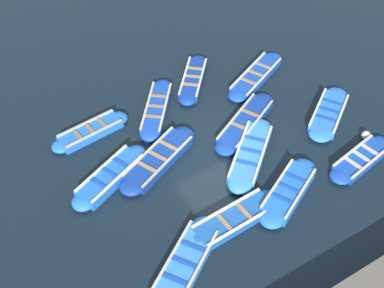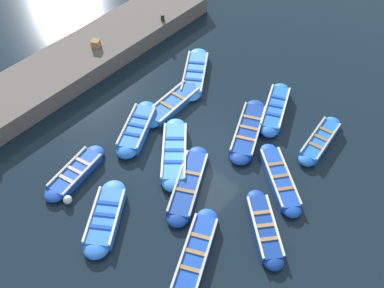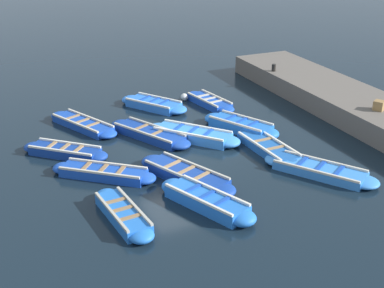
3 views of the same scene
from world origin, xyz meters
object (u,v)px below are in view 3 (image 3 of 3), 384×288
boat_outer_left (186,175)px  boat_outer_right (65,151)px  boat_broadside (241,126)px  wooden_crate (379,105)px  boat_centre (154,104)px  boat_near_quay (193,135)px  boat_end_of_row (320,170)px  boat_stern_in (83,124)px  boat_alongside (103,173)px  boat_drifting (268,148)px  boat_inner_gap (123,214)px  bollard_mid_north (274,68)px  boat_mid_row (210,102)px  buoy_orange_near (184,97)px  boat_far_corner (207,201)px  boat_tucked (150,134)px

boat_outer_left → boat_outer_right: size_ratio=1.33×
boat_broadside → wooden_crate: size_ratio=9.08×
boat_centre → wooden_crate: wooden_crate is taller
boat_near_quay → boat_centre: bearing=92.6°
boat_end_of_row → boat_outer_right: size_ratio=1.29×
boat_stern_in → boat_alongside: (-0.38, -4.63, 0.01)m
boat_drifting → boat_inner_gap: boat_inner_gap is taller
boat_stern_in → boat_outer_left: 6.25m
boat_stern_in → bollard_mid_north: (9.83, 1.38, 0.90)m
bollard_mid_north → boat_mid_row: bearing=-166.1°
boat_inner_gap → bollard_mid_north: 13.63m
boat_end_of_row → boat_alongside: 7.22m
boat_broadside → wooden_crate: (4.97, -2.19, 0.86)m
buoy_orange_near → boat_mid_row: bearing=-51.9°
boat_far_corner → boat_end_of_row: (4.38, 0.41, -0.05)m
boat_end_of_row → boat_broadside: boat_broadside is taller
boat_centre → buoy_orange_near: 1.71m
boat_far_corner → bollard_mid_north: (7.90, 9.13, 0.85)m
buoy_orange_near → boat_near_quay: bearing=-108.8°
boat_drifting → boat_near_quay: (-2.08, 2.17, 0.03)m
boat_far_corner → boat_near_quay: boat_far_corner is taller
boat_alongside → boat_near_quay: 4.35m
boat_end_of_row → wooden_crate: size_ratio=10.00×
boat_end_of_row → boat_broadside: size_ratio=1.10×
boat_alongside → bollard_mid_north: (10.21, 6.00, 0.89)m
boat_drifting → boat_near_quay: boat_near_quay is taller
boat_broadside → boat_near_quay: size_ratio=0.98×
boat_far_corner → wooden_crate: wooden_crate is taller
boat_stern_in → boat_mid_row: bearing=3.9°
boat_mid_row → buoy_orange_near: boat_mid_row is taller
bollard_mid_north → wooden_crate: 6.47m
boat_end_of_row → boat_centre: boat_centre is taller
wooden_crate → buoy_orange_near: wooden_crate is taller
boat_stern_in → boat_far_corner: size_ratio=1.07×
boat_far_corner → boat_near_quay: (1.69, 4.85, -0.02)m
boat_mid_row → boat_drifting: bearing=-92.2°
boat_mid_row → wooden_crate: 7.31m
bollard_mid_north → boat_broadside: bearing=-134.1°
boat_end_of_row → boat_tucked: 6.71m
bollard_mid_north → buoy_orange_near: 4.82m
boat_outer_right → boat_mid_row: bearing=21.6°
boat_centre → boat_near_quay: size_ratio=0.94×
boat_far_corner → boat_outer_right: bearing=120.3°
boat_tucked → boat_outer_right: boat_tucked is taller
boat_far_corner → boat_drifting: bearing=35.5°
boat_drifting → boat_broadside: (0.05, 2.22, 0.05)m
boat_stern_in → boat_broadside: boat_broadside is taller
boat_inner_gap → bollard_mid_north: bollard_mid_north is taller
boat_drifting → boat_outer_left: boat_outer_left is taller
boat_broadside → wooden_crate: bearing=-23.8°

